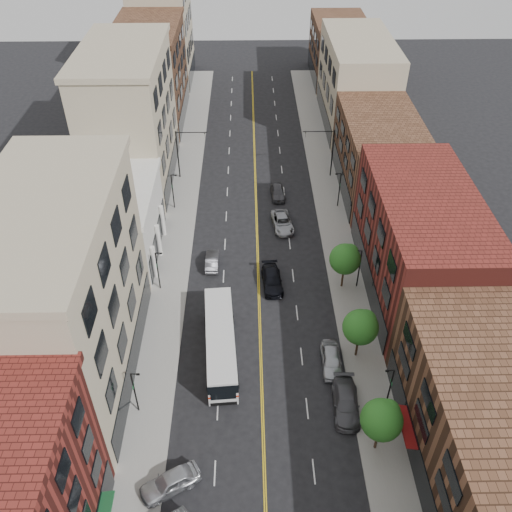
{
  "coord_description": "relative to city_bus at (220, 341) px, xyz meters",
  "views": [
    {
      "loc": [
        -1.07,
        -20.75,
        41.17
      ],
      "look_at": [
        -0.31,
        23.51,
        5.0
      ],
      "focal_mm": 38.0,
      "sensor_mm": 36.0,
      "label": 1
    }
  ],
  "objects": [
    {
      "name": "lamp_l_1",
      "position": [
        -7.06,
        -6.43,
        1.12
      ],
      "size": [
        0.81,
        0.55,
        5.05
      ],
      "color": "black",
      "rests_on": "sidewalk_left"
    },
    {
      "name": "bldg_r_near",
      "position": [
        20.89,
        -14.43,
        3.15
      ],
      "size": [
        10.0,
        26.0,
        10.0
      ],
      "primitive_type": "cube",
      "color": "#523221",
      "rests_on": "ground"
    },
    {
      "name": "tree_r_2",
      "position": [
        13.28,
        -0.36,
        2.28
      ],
      "size": [
        3.4,
        3.4,
        5.59
      ],
      "color": "black",
      "rests_on": "sidewalk_right"
    },
    {
      "name": "car_parked_mid",
      "position": [
        11.29,
        -6.44,
        -1.04
      ],
      "size": [
        2.52,
        5.66,
        1.61
      ],
      "primitive_type": "imported",
      "rotation": [
        0.0,
        0.0,
        -0.05
      ],
      "color": "#4B4B50",
      "rests_on": "ground"
    },
    {
      "name": "bldg_r_far_c",
      "position": [
        20.89,
        71.57,
        3.65
      ],
      "size": [
        10.0,
        18.0,
        11.0
      ],
      "primitive_type": "cube",
      "color": "#523221",
      "rests_on": "ground"
    },
    {
      "name": "lamp_l_2",
      "position": [
        -7.06,
        9.57,
        1.12
      ],
      "size": [
        0.81,
        0.55,
        5.05
      ],
      "color": "black",
      "rests_on": "sidewalk_left"
    },
    {
      "name": "signal_mast_right",
      "position": [
        14.16,
        33.57,
        2.8
      ],
      "size": [
        4.49,
        0.18,
        7.2
      ],
      "color": "black",
      "rests_on": "sidewalk_right"
    },
    {
      "name": "city_bus",
      "position": [
        0.0,
        0.0,
        0.0
      ],
      "size": [
        3.66,
        12.53,
        3.18
      ],
      "rotation": [
        0.0,
        0.0,
        0.07
      ],
      "color": "silver",
      "rests_on": "ground"
    },
    {
      "name": "bldg_r_mid",
      "position": [
        20.89,
        9.57,
        4.15
      ],
      "size": [
        10.0,
        22.0,
        12.0
      ],
      "primitive_type": "cube",
      "color": "maroon",
      "rests_on": "ground"
    },
    {
      "name": "bldg_l_tanoffice",
      "position": [
        -13.11,
        -1.43,
        7.15
      ],
      "size": [
        10.0,
        22.0,
        18.0
      ],
      "primitive_type": "cube",
      "color": "tan",
      "rests_on": "ground"
    },
    {
      "name": "bldg_l_far_b",
      "position": [
        -13.11,
        53.57,
        5.65
      ],
      "size": [
        10.0,
        20.0,
        15.0
      ],
      "primitive_type": "cube",
      "color": "#523221",
      "rests_on": "ground"
    },
    {
      "name": "lamp_l_3",
      "position": [
        -7.06,
        25.57,
        1.12
      ],
      "size": [
        0.81,
        0.55,
        5.05
      ],
      "color": "black",
      "rests_on": "sidewalk_left"
    },
    {
      "name": "lamp_r_1",
      "position": [
        14.84,
        -6.43,
        1.12
      ],
      "size": [
        0.81,
        0.55,
        5.05
      ],
      "color": "black",
      "rests_on": "sidewalk_right"
    },
    {
      "name": "bldg_r_far_b",
      "position": [
        20.89,
        51.57,
        5.15
      ],
      "size": [
        10.0,
        22.0,
        14.0
      ],
      "primitive_type": "cube",
      "color": "tan",
      "rests_on": "ground"
    },
    {
      "name": "tree_r_3",
      "position": [
        13.28,
        9.64,
        2.28
      ],
      "size": [
        3.4,
        3.4,
        5.59
      ],
      "color": "black",
      "rests_on": "sidewalk_right"
    },
    {
      "name": "car_lane_a",
      "position": [
        5.39,
        9.99,
        -1.08
      ],
      "size": [
        2.57,
        5.44,
        1.53
      ],
      "primitive_type": "imported",
      "rotation": [
        0.0,
        0.0,
        0.08
      ],
      "color": "black",
      "rests_on": "ground"
    },
    {
      "name": "bldg_r_far_a",
      "position": [
        20.89,
        30.57,
        3.15
      ],
      "size": [
        10.0,
        20.0,
        10.0
      ],
      "primitive_type": "cube",
      "color": "#523221",
      "rests_on": "ground"
    },
    {
      "name": "bldg_l_far_a",
      "position": [
        -13.11,
        33.57,
        7.15
      ],
      "size": [
        10.0,
        20.0,
        18.0
      ],
      "primitive_type": "cube",
      "color": "tan",
      "rests_on": "ground"
    },
    {
      "name": "sidewalk_left",
      "position": [
        -6.11,
        20.57,
        -1.77
      ],
      "size": [
        4.0,
        110.0,
        0.15
      ],
      "primitive_type": "cube",
      "color": "gray",
      "rests_on": "ground"
    },
    {
      "name": "car_angle_a",
      "position": [
        -3.51,
        -13.57,
        -1.03
      ],
      "size": [
        5.17,
        4.02,
        1.64
      ],
      "primitive_type": "imported",
      "rotation": [
        0.0,
        0.0,
        -1.07
      ],
      "color": "#B6B8BE",
      "rests_on": "ground"
    },
    {
      "name": "car_lane_c",
      "position": [
        6.9,
        28.22,
        -1.09
      ],
      "size": [
        2.03,
        4.56,
        1.52
      ],
      "primitive_type": "imported",
      "rotation": [
        0.0,
        0.0,
        0.05
      ],
      "color": "#424246",
      "rests_on": "ground"
    },
    {
      "name": "bldg_l_far_c",
      "position": [
        -13.11,
        71.57,
        8.15
      ],
      "size": [
        10.0,
        16.0,
        20.0
      ],
      "primitive_type": "cube",
      "color": "tan",
      "rests_on": "ground"
    },
    {
      "name": "ground",
      "position": [
        3.89,
        -14.43,
        -1.85
      ],
      "size": [
        220.0,
        220.0,
        0.0
      ],
      "primitive_type": "plane",
      "color": "black",
      "rests_on": "ground"
    },
    {
      "name": "car_lane_b",
      "position": [
        7.16,
        21.07,
        -1.1
      ],
      "size": [
        3.16,
        5.67,
        1.5
      ],
      "primitive_type": "imported",
      "rotation": [
        0.0,
        0.0,
        0.13
      ],
      "color": "#9D9FA4",
      "rests_on": "ground"
    },
    {
      "name": "car_lane_behind",
      "position": [
        -1.49,
        13.57,
        -1.16
      ],
      "size": [
        1.51,
        4.22,
        1.39
      ],
      "primitive_type": "imported",
      "rotation": [
        0.0,
        0.0,
        3.15
      ],
      "color": "#47474B",
      "rests_on": "ground"
    },
    {
      "name": "lamp_r_2",
      "position": [
        14.84,
        9.57,
        1.12
      ],
      "size": [
        0.81,
        0.55,
        5.05
      ],
      "color": "black",
      "rests_on": "sidewalk_right"
    },
    {
      "name": "sidewalk_right",
      "position": [
        13.89,
        20.57,
        -1.77
      ],
      "size": [
        4.0,
        110.0,
        0.15
      ],
      "primitive_type": "cube",
      "color": "gray",
      "rests_on": "ground"
    },
    {
      "name": "car_parked_far",
      "position": [
        10.61,
        -1.61,
        -1.04
      ],
      "size": [
        2.05,
        4.82,
        1.63
      ],
      "primitive_type": "imported",
      "rotation": [
        0.0,
        0.0,
        -0.03
      ],
      "color": "#B2B4BA",
      "rests_on": "ground"
    },
    {
      "name": "lamp_r_3",
      "position": [
        14.84,
        25.57,
        1.12
      ],
      "size": [
        0.81,
        0.55,
        5.05
      ],
      "color": "black",
      "rests_on": "sidewalk_right"
    },
    {
      "name": "bldg_l_white",
      "position": [
        -13.11,
        16.57,
        2.15
      ],
      "size": [
        10.0,
        14.0,
        8.0
      ],
      "primitive_type": "cube",
      "color": "silver",
      "rests_on": "ground"
    },
    {
      "name": "tree_r_1",
      "position": [
        13.28,
        -10.36,
        2.28
      ],
      "size": [
        3.4,
        3.4,
        5.59
      ],
      "color": "black",
      "rests_on": "sidewalk_right"
    },
    {
      "name": "signal_mast_left",
      "position": [
        -6.38,
        33.57,
        2.8
      ],
      "size": [
        4.49,
        0.18,
        7.2
      ],
      "color": "black",
      "rests_on": "sidewalk_left"
    }
  ]
}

